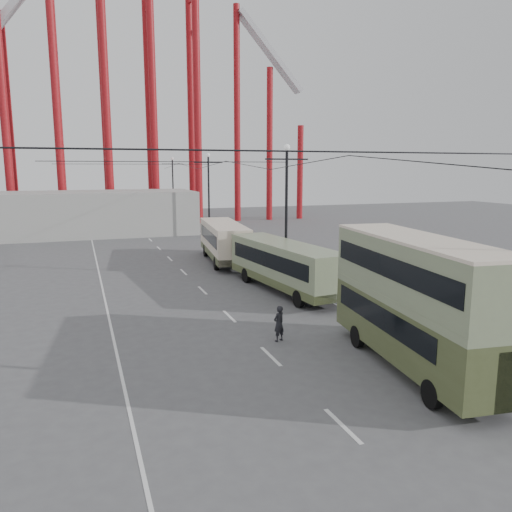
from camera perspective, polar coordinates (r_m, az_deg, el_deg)
name	(u,v)px	position (r m, az deg, el deg)	size (l,w,h in m)	color
ground	(339,393)	(18.17, 9.51, -15.20)	(160.00, 160.00, 0.00)	#505053
road_markings	(192,278)	(35.60, -7.31, -2.54)	(12.52, 120.00, 0.01)	silver
lamp_post_mid	(286,212)	(35.23, 3.48, 5.09)	(3.20, 0.44, 9.32)	black
lamp_post_far	(209,196)	(56.08, -5.41, 6.89)	(3.20, 0.44, 9.32)	black
lamp_post_distant	(173,188)	(77.58, -9.46, 7.66)	(3.20, 0.44, 9.32)	black
roller_coaster	(115,50)	(73.01, -15.86, 21.70)	(52.95, 5.00, 55.48)	maroon
fairground_shed	(98,213)	(61.54, -17.58, 4.71)	(22.00, 10.00, 5.00)	#9C9B97
double_decker_bus	(416,297)	(19.92, 17.81, -4.45)	(3.50, 9.81, 5.15)	#404927
single_decker_green	(284,264)	(31.39, 3.26, -0.94)	(3.73, 11.10, 3.08)	gray
single_decker_cream	(224,240)	(41.34, -3.68, 1.82)	(3.75, 10.57, 3.22)	beige
pedestrian	(279,324)	(22.59, 2.63, -7.72)	(0.60, 0.39, 1.64)	black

